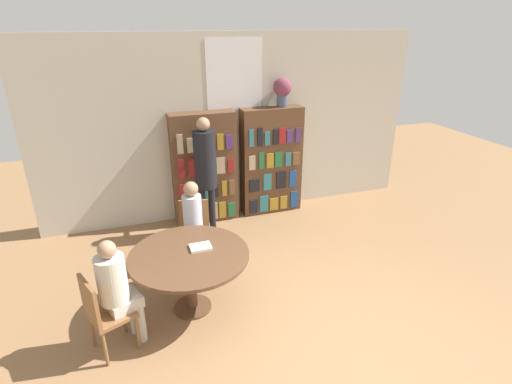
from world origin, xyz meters
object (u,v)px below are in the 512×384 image
at_px(chair_left_side, 194,229).
at_px(librarian_standing, 205,164).
at_px(flower_vase, 282,90).
at_px(bookshelf_left, 205,169).
at_px(bookshelf_right, 271,161).
at_px(seated_reader_left, 193,222).
at_px(reading_table, 189,262).
at_px(seated_reader_right, 117,287).
at_px(chair_near_camera, 103,312).

height_order(chair_left_side, librarian_standing, librarian_standing).
bearing_deg(chair_left_side, flower_vase, -131.30).
relative_size(bookshelf_left, librarian_standing, 0.98).
relative_size(bookshelf_right, flower_vase, 3.94).
height_order(seated_reader_left, librarian_standing, librarian_standing).
height_order(bookshelf_left, bookshelf_right, same).
height_order(bookshelf_left, reading_table, bookshelf_left).
bearing_deg(seated_reader_right, bookshelf_right, 111.90).
relative_size(bookshelf_right, seated_reader_left, 1.45).
bearing_deg(seated_reader_left, chair_left_side, -90.00).
distance_m(seated_reader_right, librarian_standing, 2.50).
bearing_deg(bookshelf_right, reading_table, -129.29).
bearing_deg(seated_reader_left, chair_near_camera, 60.12).
bearing_deg(chair_left_side, bookshelf_left, -95.57).
distance_m(bookshelf_left, bookshelf_right, 1.16).
relative_size(bookshelf_left, flower_vase, 3.94).
xyz_separation_m(bookshelf_right, reading_table, (-1.83, -2.23, -0.27)).
relative_size(flower_vase, chair_near_camera, 0.52).
bearing_deg(seated_reader_right, librarian_standing, 124.05).
height_order(flower_vase, seated_reader_right, flower_vase).
bearing_deg(bookshelf_left, librarian_standing, -99.57).
bearing_deg(flower_vase, chair_left_side, -144.69).
height_order(bookshelf_left, chair_near_camera, bookshelf_left).
bearing_deg(seated_reader_left, seated_reader_right, 62.91).
relative_size(seated_reader_left, librarian_standing, 0.68).
relative_size(bookshelf_left, bookshelf_right, 1.00).
xyz_separation_m(chair_left_side, librarian_standing, (0.34, 0.75, 0.66)).
height_order(chair_near_camera, seated_reader_left, seated_reader_left).
height_order(bookshelf_left, seated_reader_right, bookshelf_left).
distance_m(bookshelf_left, flower_vase, 1.80).
distance_m(chair_near_camera, seated_reader_left, 1.66).
bearing_deg(chair_left_side, seated_reader_right, 65.79).
distance_m(chair_left_side, librarian_standing, 1.05).
distance_m(bookshelf_left, chair_left_side, 1.38).
xyz_separation_m(bookshelf_right, flower_vase, (0.18, 0.00, 1.20)).
bearing_deg(reading_table, seated_reader_right, -157.39).
xyz_separation_m(bookshelf_right, seated_reader_left, (-1.63, -1.42, -0.20)).
relative_size(reading_table, seated_reader_right, 1.08).
relative_size(seated_reader_right, librarian_standing, 0.67).
xyz_separation_m(bookshelf_left, seated_reader_left, (-0.47, -1.42, -0.20)).
distance_m(flower_vase, chair_near_camera, 4.25).
height_order(reading_table, chair_near_camera, chair_near_camera).
relative_size(chair_left_side, seated_reader_right, 0.72).
distance_m(bookshelf_left, seated_reader_left, 1.51).
bearing_deg(bookshelf_right, chair_near_camera, -136.49).
relative_size(flower_vase, librarian_standing, 0.25).
relative_size(bookshelf_left, chair_near_camera, 2.03).
bearing_deg(reading_table, chair_near_camera, -157.39).
height_order(reading_table, seated_reader_left, seated_reader_left).
bearing_deg(chair_left_side, chair_near_camera, 63.00).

